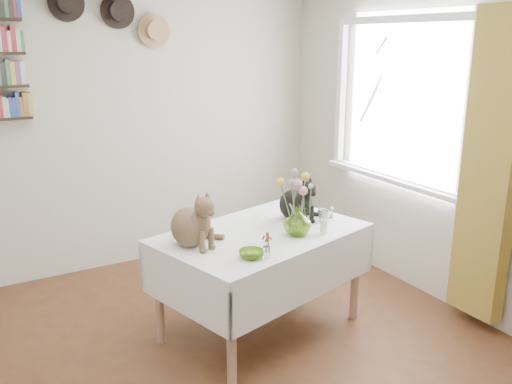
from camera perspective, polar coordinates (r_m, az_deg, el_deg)
room at (r=2.76m, az=-3.03°, el=0.37°), size 4.08×4.58×2.58m
window at (r=4.52m, az=14.88°, el=7.84°), size 0.12×1.52×1.32m
curtain at (r=3.92m, az=23.39°, el=2.25°), size 0.12×0.38×2.10m
dining_table at (r=3.72m, az=0.56°, el=-6.83°), size 1.54×1.19×0.73m
tabby_cat at (r=3.39m, az=-7.06°, el=-2.62°), size 0.34×0.38×0.37m
black_cat at (r=3.86m, az=4.09°, el=-0.53°), size 0.28×0.33×0.33m
flower_vase at (r=3.58m, az=4.38°, el=-3.08°), size 0.25×0.25×0.19m
green_bowl at (r=3.22m, az=-0.49°, el=-6.57°), size 0.21×0.21×0.05m
drinking_glass at (r=3.89m, az=7.10°, el=-2.41°), size 0.10×0.10×0.08m
candlestick at (r=3.63m, az=7.15°, el=-3.48°), size 0.05×0.05×0.17m
berry_jar at (r=3.21m, az=1.11°, el=-5.63°), size 0.04×0.04×0.18m
porcelain_figurine at (r=3.96m, az=7.98°, el=-2.20°), size 0.04×0.04×0.09m
flower_bouquet at (r=3.51m, az=4.39°, el=0.74°), size 0.17×0.13×0.39m
wall_hats at (r=4.75m, az=-14.66°, el=17.56°), size 0.98×0.09×0.48m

